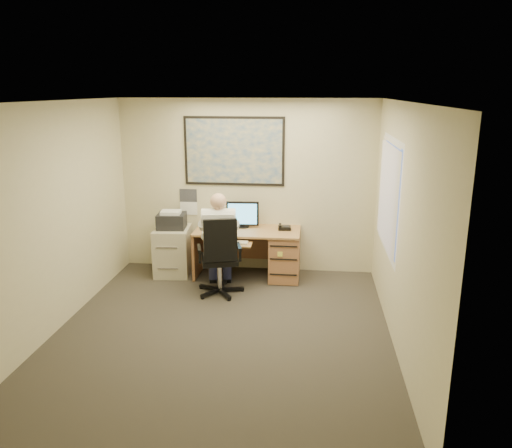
# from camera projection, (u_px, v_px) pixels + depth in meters

# --- Properties ---
(room_shell) EXTENTS (4.00, 4.50, 2.70)m
(room_shell) POSITION_uv_depth(u_px,v_px,m) (221.00, 224.00, 5.66)
(room_shell) COLOR #342F28
(room_shell) RESTS_ON ground
(desk) EXTENTS (1.60, 0.97, 1.15)m
(desk) POSITION_uv_depth(u_px,v_px,m) (269.00, 249.00, 7.67)
(desk) COLOR #B1814B
(desk) RESTS_ON ground
(world_map) EXTENTS (1.56, 0.03, 1.06)m
(world_map) POSITION_uv_depth(u_px,v_px,m) (234.00, 151.00, 7.67)
(world_map) COLOR #1E4C93
(world_map) RESTS_ON room_shell
(wall_calendar) EXTENTS (0.28, 0.01, 0.42)m
(wall_calendar) POSITION_uv_depth(u_px,v_px,m) (188.00, 202.00, 7.98)
(wall_calendar) COLOR white
(wall_calendar) RESTS_ON room_shell
(window_blinds) EXTENTS (0.06, 1.40, 1.30)m
(window_blinds) POSITION_uv_depth(u_px,v_px,m) (389.00, 196.00, 6.16)
(window_blinds) COLOR silver
(window_blinds) RESTS_ON room_shell
(filing_cabinet) EXTENTS (0.59, 0.68, 1.02)m
(filing_cabinet) POSITION_uv_depth(u_px,v_px,m) (173.00, 247.00, 7.81)
(filing_cabinet) COLOR #C0B89B
(filing_cabinet) RESTS_ON ground
(office_chair) EXTENTS (0.84, 0.84, 1.15)m
(office_chair) POSITION_uv_depth(u_px,v_px,m) (218.00, 272.00, 7.03)
(office_chair) COLOR black
(office_chair) RESTS_ON ground
(person) EXTENTS (0.74, 0.95, 1.45)m
(person) POSITION_uv_depth(u_px,v_px,m) (220.00, 244.00, 7.01)
(person) COLOR silver
(person) RESTS_ON office_chair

